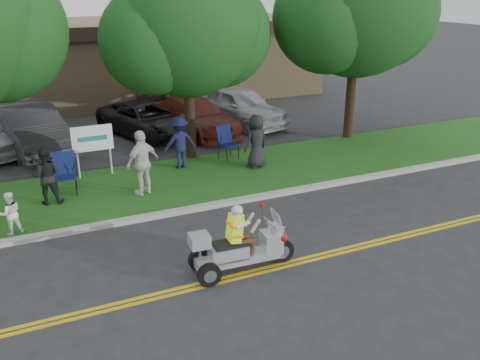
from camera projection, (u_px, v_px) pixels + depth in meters
name	position (u px, v px, depth m)	size (l,w,h in m)	color
ground	(275.00, 255.00, 11.66)	(120.00, 120.00, 0.00)	#28282B
centerline_near	(287.00, 266.00, 11.17)	(60.00, 0.10, 0.01)	gold
centerline_far	(283.00, 263.00, 11.30)	(60.00, 0.10, 0.01)	gold
curb	(224.00, 203.00, 14.23)	(60.00, 0.25, 0.12)	#A8A89E
grass_verge	(197.00, 178.00, 16.06)	(60.00, 4.00, 0.10)	#224B14
commercial_building	(145.00, 57.00, 27.81)	(18.00, 8.20, 4.00)	#9E7F5B
tree_mid	(188.00, 29.00, 16.41)	(5.88, 4.80, 7.05)	#332114
tree_right	(359.00, 6.00, 18.52)	(6.86, 5.60, 8.07)	#332114
business_sign	(93.00, 141.00, 15.70)	(1.25, 0.06, 1.75)	silver
trike_scooter	(239.00, 248.00, 10.82)	(2.38, 0.81, 1.56)	black
lawn_chair_a	(65.00, 170.00, 14.66)	(0.70, 0.73, 1.19)	black
lawn_chair_b	(226.00, 140.00, 17.62)	(0.73, 0.74, 1.13)	black
spectator_adult_mid	(46.00, 176.00, 13.87)	(0.78, 0.61, 1.61)	black
spectator_adult_right	(143.00, 163.00, 14.44)	(1.11, 0.46, 1.90)	silver
spectator_chair_a	(180.00, 142.00, 16.56)	(1.12, 0.64, 1.74)	#15183C
spectator_chair_b	(256.00, 141.00, 16.62)	(0.87, 0.56, 1.77)	black
child_right	(10.00, 213.00, 12.23)	(0.53, 0.41, 1.08)	white
parked_car_left	(30.00, 128.00, 18.58)	(1.82, 5.23, 1.72)	#28282A
parked_car_mid	(147.00, 119.00, 20.49)	(2.24, 4.87, 1.35)	black
parked_car_right	(195.00, 116.00, 20.88)	(1.99, 4.90, 1.42)	#4C1911
parked_car_far_right	(240.00, 106.00, 22.08)	(1.95, 4.85, 1.65)	#A3A5AA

